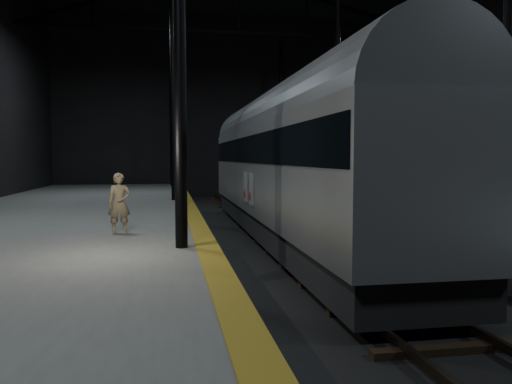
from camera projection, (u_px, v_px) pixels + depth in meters
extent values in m
plane|color=black|center=(304.00, 253.00, 15.29)|extent=(44.00, 44.00, 0.00)
cube|color=#575754|center=(45.00, 244.00, 13.95)|extent=(9.00, 43.80, 1.00)
cube|color=olive|center=(197.00, 222.00, 14.65)|extent=(0.50, 43.80, 0.01)
cube|color=#3F3328|center=(281.00, 248.00, 15.15)|extent=(0.08, 43.00, 0.14)
cube|color=#3F3328|center=(326.00, 246.00, 15.40)|extent=(0.08, 43.00, 0.14)
cube|color=black|center=(304.00, 251.00, 15.28)|extent=(2.40, 42.00, 0.12)
cylinder|color=black|center=(179.00, 8.00, 10.28)|extent=(0.26, 0.26, 10.00)
cylinder|color=black|center=(509.00, 25.00, 11.60)|extent=(0.26, 0.26, 10.00)
cylinder|color=black|center=(173.00, 88.00, 22.07)|extent=(0.26, 0.26, 10.00)
cylinder|color=black|center=(337.00, 92.00, 23.38)|extent=(0.26, 0.26, 10.00)
cylinder|color=black|center=(171.00, 112.00, 33.86)|extent=(0.26, 0.26, 10.00)
cylinder|color=black|center=(280.00, 114.00, 35.17)|extent=(0.26, 0.26, 10.00)
cube|color=black|center=(239.00, 33.00, 28.34)|extent=(23.60, 0.15, 0.18)
cube|color=#A6A9AE|center=(288.00, 170.00, 17.09)|extent=(2.83, 19.55, 2.93)
cube|color=black|center=(288.00, 223.00, 17.22)|extent=(2.59, 19.16, 0.83)
cube|color=black|center=(288.00, 150.00, 17.04)|extent=(2.89, 19.26, 0.88)
cylinder|color=slate|center=(289.00, 127.00, 16.98)|extent=(2.78, 19.35, 2.78)
cube|color=black|center=(365.00, 282.00, 10.52)|extent=(1.76, 2.15, 0.34)
cube|color=black|center=(254.00, 212.00, 23.96)|extent=(1.76, 2.15, 0.34)
cube|color=silver|center=(252.00, 189.00, 15.92)|extent=(0.04, 0.73, 1.03)
cube|color=silver|center=(246.00, 187.00, 17.07)|extent=(0.04, 0.73, 1.03)
cylinder|color=#A01C13|center=(250.00, 196.00, 16.10)|extent=(0.03, 0.25, 0.25)
cylinder|color=#A01C13|center=(245.00, 194.00, 17.26)|extent=(0.03, 0.25, 0.25)
imported|color=#9F8861|center=(119.00, 203.00, 12.49)|extent=(0.57, 0.39, 1.53)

